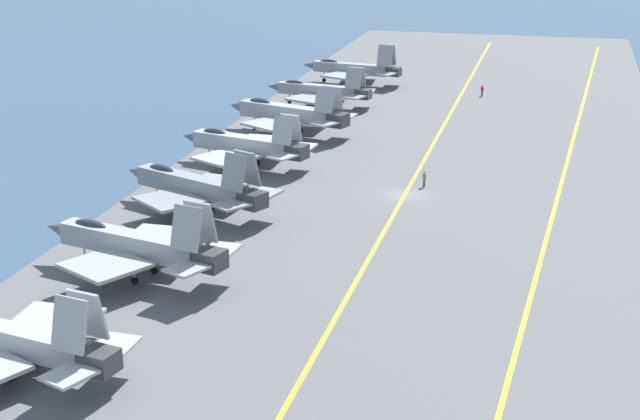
% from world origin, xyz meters
% --- Properties ---
extents(ground_plane, '(2000.00, 2000.00, 0.00)m').
position_xyz_m(ground_plane, '(0.00, 0.00, 0.00)').
color(ground_plane, '#334C66').
extents(carrier_deck, '(228.19, 53.20, 0.40)m').
position_xyz_m(carrier_deck, '(0.00, 0.00, 0.20)').
color(carrier_deck, '#565659').
rests_on(carrier_deck, ground).
extents(deck_stripe_foul_line, '(205.05, 12.08, 0.01)m').
position_xyz_m(deck_stripe_foul_line, '(0.00, -14.63, 0.40)').
color(deck_stripe_foul_line, yellow).
rests_on(deck_stripe_foul_line, carrier_deck).
extents(deck_stripe_centerline, '(205.37, 0.36, 0.01)m').
position_xyz_m(deck_stripe_centerline, '(0.00, 0.00, 0.40)').
color(deck_stripe_centerline, yellow).
rests_on(deck_stripe_centerline, carrier_deck).
extents(parked_jet_second, '(14.08, 16.79, 6.27)m').
position_xyz_m(parked_jet_second, '(-42.94, 17.96, 2.60)').
color(parked_jet_second, '#9EA3A8').
rests_on(parked_jet_second, carrier_deck).
extents(parked_jet_third, '(12.80, 17.27, 6.95)m').
position_xyz_m(parked_jet_third, '(-26.55, 17.00, 3.17)').
color(parked_jet_third, '#93999E').
rests_on(parked_jet_third, carrier_deck).
extents(parked_jet_fourth, '(12.47, 17.21, 6.78)m').
position_xyz_m(parked_jet_fourth, '(-10.31, 18.21, 3.04)').
color(parked_jet_fourth, gray).
rests_on(parked_jet_fourth, carrier_deck).
extents(parked_jet_fifth, '(13.73, 15.98, 6.33)m').
position_xyz_m(parked_jet_fifth, '(5.81, 18.64, 2.92)').
color(parked_jet_fifth, '#9EA3A8').
rests_on(parked_jet_fifth, carrier_deck).
extents(parked_jet_sixth, '(13.50, 17.24, 6.50)m').
position_xyz_m(parked_jet_sixth, '(21.32, 18.14, 3.05)').
color(parked_jet_sixth, '#93999E').
rests_on(parked_jet_sixth, carrier_deck).
extents(parked_jet_seventh, '(12.69, 15.70, 5.78)m').
position_xyz_m(parked_jet_seventh, '(37.91, 18.15, 2.64)').
color(parked_jet_seventh, gray).
rests_on(parked_jet_seventh, carrier_deck).
extents(parked_jet_eighth, '(13.15, 16.31, 6.46)m').
position_xyz_m(parked_jet_eighth, '(54.70, 17.07, 2.87)').
color(parked_jet_eighth, gray).
rests_on(parked_jet_eighth, carrier_deck).
extents(crew_red_vest, '(0.34, 0.43, 1.68)m').
position_xyz_m(crew_red_vest, '(50.31, -3.09, 1.32)').
color(crew_red_vest, '#383328').
rests_on(crew_red_vest, carrier_deck).
extents(crew_green_vest, '(0.45, 0.39, 1.67)m').
position_xyz_m(crew_green_vest, '(3.14, -1.45, 1.31)').
color(crew_green_vest, '#4C473D').
rests_on(crew_green_vest, carrier_deck).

